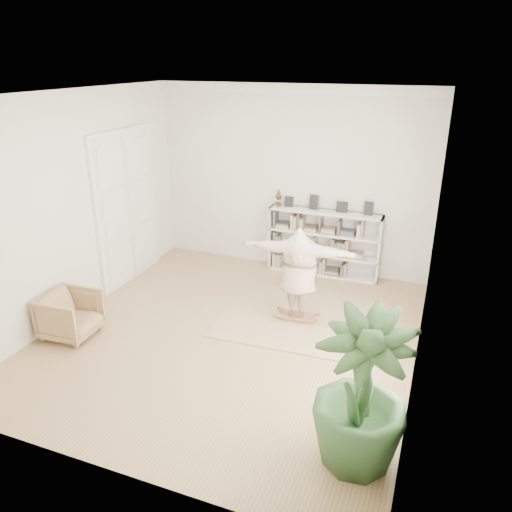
{
  "coord_description": "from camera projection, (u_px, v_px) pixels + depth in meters",
  "views": [
    {
      "loc": [
        2.81,
        -6.21,
        4.06
      ],
      "look_at": [
        0.26,
        0.4,
        1.21
      ],
      "focal_mm": 35.0,
      "sensor_mm": 36.0,
      "label": 1
    }
  ],
  "objects": [
    {
      "name": "armchair",
      "position": [
        70.0,
        315.0,
        7.67
      ],
      "size": [
        0.82,
        0.79,
        0.71
      ],
      "primitive_type": "imported",
      "rotation": [
        0.0,
        0.0,
        1.62
      ],
      "color": "tan",
      "rests_on": "floor"
    },
    {
      "name": "rug",
      "position": [
        297.0,
        319.0,
        8.25
      ],
      "size": [
        2.58,
        2.1,
        0.02
      ],
      "primitive_type": "cube",
      "rotation": [
        0.0,
        0.0,
        0.04
      ],
      "color": "tan",
      "rests_on": "floor"
    },
    {
      "name": "doors",
      "position": [
        126.0,
        209.0,
        9.34
      ],
      "size": [
        0.09,
        1.78,
        2.92
      ],
      "color": "white",
      "rests_on": "floor"
    },
    {
      "name": "houseplant",
      "position": [
        361.0,
        392.0,
        5.06
      ],
      "size": [
        1.15,
        1.15,
        1.78
      ],
      "primitive_type": "imported",
      "rotation": [
        0.0,
        0.0,
        -0.17
      ],
      "color": "#2E542A",
      "rests_on": "floor"
    },
    {
      "name": "bookshelf",
      "position": [
        324.0,
        244.0,
        9.78
      ],
      "size": [
        2.2,
        0.35,
        1.64
      ],
      "color": "silver",
      "rests_on": "floor"
    },
    {
      "name": "floor",
      "position": [
        232.0,
        334.0,
        7.83
      ],
      "size": [
        6.0,
        6.0,
        0.0
      ],
      "primitive_type": "plane",
      "color": "#93774C",
      "rests_on": "ground"
    },
    {
      "name": "rocker_board",
      "position": [
        297.0,
        316.0,
        8.23
      ],
      "size": [
        0.51,
        0.32,
        0.11
      ],
      "rotation": [
        0.0,
        0.0,
        0.04
      ],
      "color": "brown",
      "rests_on": "rug"
    },
    {
      "name": "room_shell",
      "position": [
        293.0,
        88.0,
        9.07
      ],
      "size": [
        6.0,
        6.0,
        6.0
      ],
      "color": "silver",
      "rests_on": "floor"
    },
    {
      "name": "person",
      "position": [
        299.0,
        271.0,
        7.92
      ],
      "size": [
        1.89,
        0.59,
        1.52
      ],
      "primitive_type": "imported",
      "rotation": [
        0.0,
        0.0,
        3.18
      ],
      "color": "#C1A491",
      "rests_on": "rocker_board"
    }
  ]
}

